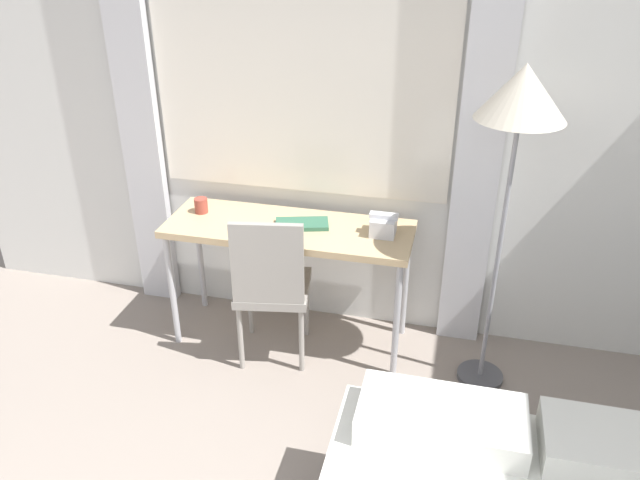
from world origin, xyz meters
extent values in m
cube|color=silver|center=(0.00, 3.41, 1.35)|extent=(5.24, 0.05, 2.70)
cube|color=white|center=(-0.37, 3.38, 1.60)|extent=(1.68, 0.01, 1.50)
cube|color=silver|center=(-1.35, 3.33, 1.30)|extent=(0.24, 0.06, 2.60)
cube|color=silver|center=(0.61, 3.33, 1.30)|extent=(0.24, 0.06, 2.60)
cube|color=tan|center=(-0.37, 3.08, 0.74)|extent=(1.38, 0.49, 0.04)
cylinder|color=#B2B2B7|center=(-1.02, 2.88, 0.36)|extent=(0.04, 0.04, 0.72)
cylinder|color=#B2B2B7|center=(0.28, 2.88, 0.36)|extent=(0.04, 0.04, 0.72)
cylinder|color=#B2B2B7|center=(-1.02, 3.28, 0.36)|extent=(0.04, 0.04, 0.72)
cylinder|color=#B2B2B7|center=(0.28, 3.28, 0.36)|extent=(0.04, 0.04, 0.72)
cube|color=gray|center=(-0.43, 2.93, 0.44)|extent=(0.46, 0.46, 0.05)
cube|color=gray|center=(-0.39, 2.76, 0.69)|extent=(0.38, 0.10, 0.46)
cylinder|color=gray|center=(-0.56, 2.74, 0.21)|extent=(0.03, 0.03, 0.41)
cylinder|color=gray|center=(-0.23, 2.79, 0.21)|extent=(0.03, 0.03, 0.41)
cylinder|color=gray|center=(-0.62, 3.07, 0.21)|extent=(0.03, 0.03, 0.41)
cylinder|color=gray|center=(-0.29, 3.13, 0.21)|extent=(0.03, 0.03, 0.41)
cube|color=silver|center=(0.56, 1.98, 0.56)|extent=(0.64, 0.32, 0.12)
cube|color=silver|center=(1.25, 1.98, 0.56)|extent=(0.64, 0.32, 0.12)
cylinder|color=#4C4C51|center=(0.75, 2.96, 0.01)|extent=(0.25, 0.25, 0.03)
cylinder|color=gray|center=(0.75, 2.96, 0.75)|extent=(0.02, 0.02, 1.45)
cone|color=beige|center=(0.75, 2.96, 1.60)|extent=(0.41, 0.41, 0.25)
cube|color=silver|center=(0.15, 3.11, 0.81)|extent=(0.13, 0.14, 0.10)
cube|color=silver|center=(0.15, 3.11, 0.87)|extent=(0.15, 0.05, 0.02)
cube|color=#33664C|center=(-0.30, 3.10, 0.77)|extent=(0.32, 0.22, 0.02)
cube|color=white|center=(-0.30, 3.10, 0.77)|extent=(0.30, 0.21, 0.01)
cylinder|color=#993F33|center=(-0.91, 3.13, 0.80)|extent=(0.08, 0.08, 0.09)
camera|label=1|loc=(0.52, 0.11, 2.30)|focal=35.00mm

